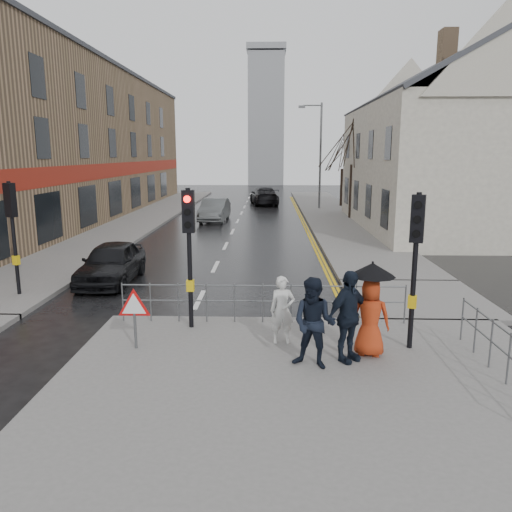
# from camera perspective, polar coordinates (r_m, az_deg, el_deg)

# --- Properties ---
(ground) EXTENTS (120.00, 120.00, 0.00)m
(ground) POSITION_cam_1_polar(r_m,az_deg,el_deg) (12.39, -8.43, -8.91)
(ground) COLOR black
(ground) RESTS_ON ground
(near_pavement) EXTENTS (10.00, 9.00, 0.14)m
(near_pavement) POSITION_cam_1_polar(r_m,az_deg,el_deg) (9.03, 7.33, -16.53)
(near_pavement) COLOR #605E5B
(near_pavement) RESTS_ON ground
(left_pavement) EXTENTS (4.00, 44.00, 0.14)m
(left_pavement) POSITION_cam_1_polar(r_m,az_deg,el_deg) (35.74, -12.40, 4.48)
(left_pavement) COLOR #605E5B
(left_pavement) RESTS_ON ground
(right_pavement) EXTENTS (4.00, 40.00, 0.14)m
(right_pavement) POSITION_cam_1_polar(r_m,az_deg,el_deg) (36.93, 8.44, 4.85)
(right_pavement) COLOR #605E5B
(right_pavement) RESTS_ON ground
(pavement_bridge_right) EXTENTS (4.00, 4.20, 0.14)m
(pavement_bridge_right) POSITION_cam_1_polar(r_m,az_deg,el_deg) (15.66, 17.85, -4.71)
(pavement_bridge_right) COLOR #605E5B
(pavement_bridge_right) RESTS_ON ground
(building_left_terrace) EXTENTS (8.00, 42.00, 10.00)m
(building_left_terrace) POSITION_cam_1_polar(r_m,az_deg,el_deg) (36.29, -21.77, 11.85)
(building_left_terrace) COLOR #8C6E50
(building_left_terrace) RESTS_ON ground
(building_right_cream) EXTENTS (9.00, 16.40, 10.10)m
(building_right_cream) POSITION_cam_1_polar(r_m,az_deg,el_deg) (31.05, 20.62, 11.71)
(building_right_cream) COLOR beige
(building_right_cream) RESTS_ON ground
(church_tower) EXTENTS (5.00, 5.00, 18.00)m
(church_tower) POSITION_cam_1_polar(r_m,az_deg,el_deg) (73.58, 1.16, 15.22)
(church_tower) COLOR gray
(church_tower) RESTS_ON ground
(traffic_signal_near_left) EXTENTS (0.28, 0.27, 3.40)m
(traffic_signal_near_left) POSITION_cam_1_polar(r_m,az_deg,el_deg) (11.92, -7.67, 2.53)
(traffic_signal_near_left) COLOR black
(traffic_signal_near_left) RESTS_ON near_pavement
(traffic_signal_near_right) EXTENTS (0.34, 0.33, 3.40)m
(traffic_signal_near_right) POSITION_cam_1_polar(r_m,az_deg,el_deg) (11.03, 17.82, 1.34)
(traffic_signal_near_right) COLOR black
(traffic_signal_near_right) RESTS_ON near_pavement
(traffic_signal_far_left) EXTENTS (0.34, 0.33, 3.40)m
(traffic_signal_far_left) POSITION_cam_1_polar(r_m,az_deg,el_deg) (16.42, -26.10, 3.91)
(traffic_signal_far_left) COLOR black
(traffic_signal_far_left) RESTS_ON left_pavement
(guard_railing_front) EXTENTS (7.14, 0.04, 1.00)m
(guard_railing_front) POSITION_cam_1_polar(r_m,az_deg,el_deg) (12.51, 0.78, -4.44)
(guard_railing_front) COLOR #595B5E
(guard_railing_front) RESTS_ON near_pavement
(guard_railing_side) EXTENTS (0.04, 4.54, 1.00)m
(guard_railing_side) POSITION_cam_1_polar(r_m,az_deg,el_deg) (10.32, 27.01, -9.37)
(guard_railing_side) COLOR #595B5E
(guard_railing_side) RESTS_ON near_pavement
(warning_sign) EXTENTS (0.80, 0.07, 1.35)m
(warning_sign) POSITION_cam_1_polar(r_m,az_deg,el_deg) (11.12, -13.75, -5.87)
(warning_sign) COLOR #595B5E
(warning_sign) RESTS_ON near_pavement
(street_lamp) EXTENTS (1.83, 0.25, 8.00)m
(street_lamp) POSITION_cam_1_polar(r_m,az_deg,el_deg) (39.60, 7.13, 12.05)
(street_lamp) COLOR #595B5E
(street_lamp) RESTS_ON right_pavement
(tree_near) EXTENTS (2.40, 2.40, 6.58)m
(tree_near) POSITION_cam_1_polar(r_m,az_deg,el_deg) (33.87, 11.03, 12.76)
(tree_near) COLOR #2F231A
(tree_near) RESTS_ON right_pavement
(tree_far) EXTENTS (2.40, 2.40, 5.64)m
(tree_far) POSITION_cam_1_polar(r_m,az_deg,el_deg) (41.84, 9.89, 11.55)
(tree_far) COLOR #2F231A
(tree_far) RESTS_ON right_pavement
(pedestrian_a) EXTENTS (0.58, 0.41, 1.52)m
(pedestrian_a) POSITION_cam_1_polar(r_m,az_deg,el_deg) (11.19, 3.03, -6.18)
(pedestrian_a) COLOR silver
(pedestrian_a) RESTS_ON near_pavement
(pedestrian_b) EXTENTS (1.08, 0.96, 1.83)m
(pedestrian_b) POSITION_cam_1_polar(r_m,az_deg,el_deg) (9.94, 6.67, -7.64)
(pedestrian_b) COLOR black
(pedestrian_b) RESTS_ON near_pavement
(pedestrian_with_umbrella) EXTENTS (0.96, 0.96, 2.00)m
(pedestrian_with_umbrella) POSITION_cam_1_polar(r_m,az_deg,el_deg) (10.66, 12.98, -5.46)
(pedestrian_with_umbrella) COLOR #AD3214
(pedestrian_with_umbrella) RESTS_ON near_pavement
(pedestrian_d) EXTENTS (1.16, 1.06, 1.90)m
(pedestrian_d) POSITION_cam_1_polar(r_m,az_deg,el_deg) (10.33, 10.47, -6.80)
(pedestrian_d) COLOR black
(pedestrian_d) RESTS_ON near_pavement
(car_parked) EXTENTS (1.67, 4.09, 1.39)m
(car_parked) POSITION_cam_1_polar(r_m,az_deg,el_deg) (17.62, -16.19, -0.74)
(car_parked) COLOR black
(car_parked) RESTS_ON ground
(car_mid) EXTENTS (1.78, 4.53, 1.47)m
(car_mid) POSITION_cam_1_polar(r_m,az_deg,el_deg) (32.81, -4.76, 5.27)
(car_mid) COLOR #4B4F50
(car_mid) RESTS_ON ground
(car_far) EXTENTS (2.78, 5.45, 1.52)m
(car_far) POSITION_cam_1_polar(r_m,az_deg,el_deg) (43.51, 0.94, 6.88)
(car_far) COLOR black
(car_far) RESTS_ON ground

